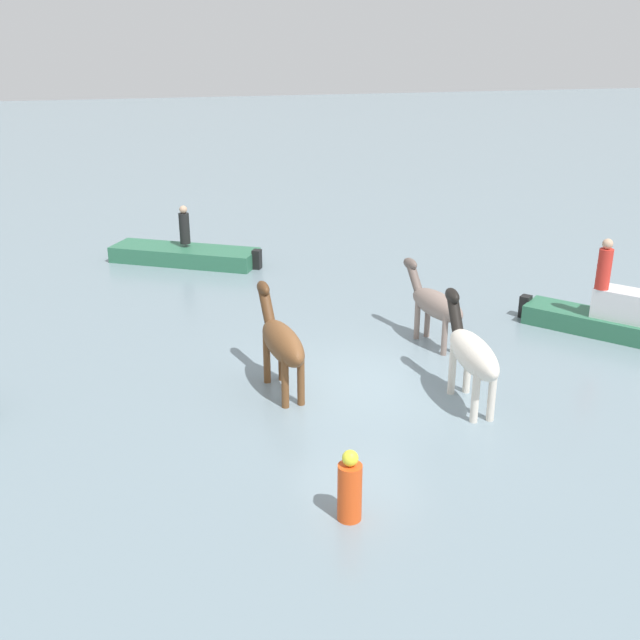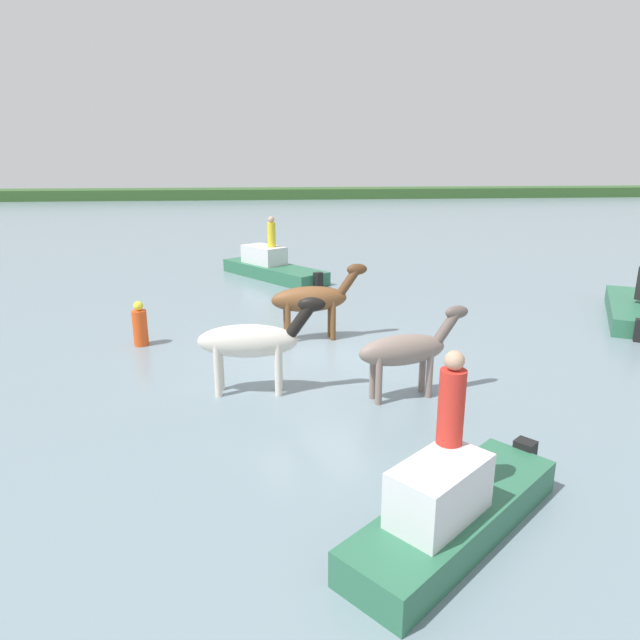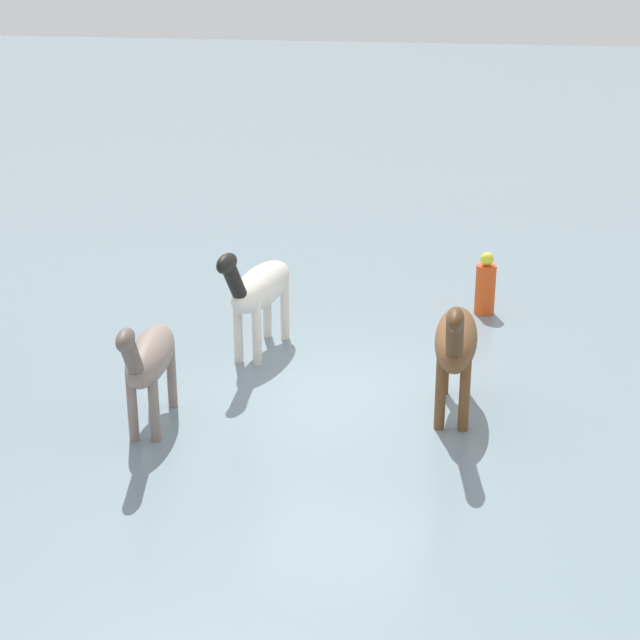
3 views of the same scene
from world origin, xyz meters
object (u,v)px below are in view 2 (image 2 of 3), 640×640
person_watcher_seated (452,401)px  buoy_channel_marker (140,326)px  boat_launch_far (272,270)px  person_spotter_bow (271,233)px  boat_tender_starboard (453,515)px  horse_rear_stallion (252,341)px  horse_chestnut_trailing (406,350)px  boat_skiff_near (632,313)px  horse_mid_herd (313,299)px

person_watcher_seated → buoy_channel_marker: person_watcher_seated is taller
boat_launch_far → person_watcher_seated: size_ratio=4.15×
person_watcher_seated → person_spotter_bow: (-1.72, 16.01, 0.05)m
boat_tender_starboard → person_spotter_bow: 16.40m
buoy_channel_marker → horse_rear_stallion: bearing=-49.4°
person_spotter_bow → buoy_channel_marker: size_ratio=1.04×
horse_chestnut_trailing → horse_rear_stallion: horse_rear_stallion is taller
horse_chestnut_trailing → horse_rear_stallion: bearing=157.8°
boat_skiff_near → buoy_channel_marker: 13.91m
horse_chestnut_trailing → horse_mid_herd: horse_mid_herd is taller
person_spotter_bow → buoy_channel_marker: (-3.53, -8.21, -1.24)m
boat_tender_starboard → boat_launch_far: bearing=-122.8°
boat_tender_starboard → boat_skiff_near: size_ratio=0.73×
boat_skiff_near → boat_launch_far: (-10.37, 7.17, 0.15)m
boat_launch_far → horse_chestnut_trailing: bearing=154.9°
horse_rear_stallion → boat_launch_far: bearing=91.2°
boat_skiff_near → horse_mid_herd: bearing=126.2°
boat_skiff_near → boat_tender_starboard: bearing=166.9°
horse_mid_herd → horse_rear_stallion: horse_rear_stallion is taller
horse_mid_herd → boat_skiff_near: horse_mid_herd is taller
horse_chestnut_trailing → person_spotter_bow: bearing=89.1°
horse_rear_stallion → buoy_channel_marker: horse_rear_stallion is taller
boat_tender_starboard → buoy_channel_marker: 9.61m
horse_mid_herd → horse_chestnut_trailing: bearing=-75.2°
horse_chestnut_trailing → person_spotter_bow: 12.30m
horse_rear_stallion → person_watcher_seated: 5.14m
boat_launch_far → boat_skiff_near: bearing=-160.4°
person_watcher_seated → boat_launch_far: bearing=96.2°
boat_tender_starboard → boat_skiff_near: bearing=-173.0°
boat_tender_starboard → boat_launch_far: size_ratio=0.68×
buoy_channel_marker → boat_launch_far: bearing=66.5°
boat_launch_far → person_spotter_bow: 1.44m
horse_mid_herd → person_spotter_bow: person_spotter_bow is taller
horse_mid_herd → horse_rear_stallion: (-1.52, -3.32, 0.01)m
person_watcher_seated → buoy_channel_marker: size_ratio=1.04×
boat_tender_starboard → person_spotter_bow: person_spotter_bow is taller
horse_mid_herd → person_spotter_bow: size_ratio=2.11×
boat_skiff_near → horse_chestnut_trailing: bearing=151.2°
person_watcher_seated → person_spotter_bow: bearing=96.1°
horse_rear_stallion → boat_tender_starboard: horse_rear_stallion is taller
boat_skiff_near → person_spotter_bow: person_spotter_bow is taller
person_spotter_bow → buoy_channel_marker: bearing=-113.2°
horse_rear_stallion → person_spotter_bow: bearing=91.1°
buoy_channel_marker → boat_tender_starboard: bearing=-56.7°
boat_tender_starboard → person_watcher_seated: person_watcher_seated is taller
horse_chestnut_trailing → horse_mid_herd: (-1.42, 3.87, 0.09)m
boat_skiff_near → person_watcher_seated: 12.36m
horse_rear_stallion → boat_launch_far: size_ratio=0.51×
horse_chestnut_trailing → boat_skiff_near: 9.45m
boat_launch_far → buoy_channel_marker: (-3.51, -8.09, 0.19)m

